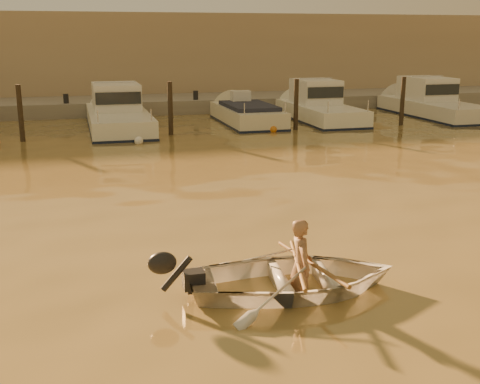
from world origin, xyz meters
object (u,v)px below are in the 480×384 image
object	(u,v)px
moored_boat_2	(118,113)
waterfront_building	(137,58)
dinghy	(294,278)
moored_boat_4	(320,106)
person	(301,265)
moored_boat_3	(247,118)
moored_boat_5	(434,103)

from	to	relation	value
moored_boat_2	waterfront_building	xyz separation A→B (m)	(1.98, 11.00, 1.77)
dinghy	moored_boat_4	distance (m)	18.45
person	moored_boat_3	world-z (taller)	person
moored_boat_2	waterfront_building	distance (m)	11.32
moored_boat_2	moored_boat_4	world-z (taller)	same
dinghy	moored_boat_5	world-z (taller)	moored_boat_5
moored_boat_5	person	bearing A→B (deg)	-127.66
moored_boat_2	moored_boat_5	distance (m)	14.40
moored_boat_2	moored_boat_5	xyz separation A→B (m)	(14.40, 0.00, 0.00)
dinghy	moored_boat_3	bearing A→B (deg)	-8.44
moored_boat_5	dinghy	bearing A→B (deg)	-127.89
moored_boat_3	moored_boat_4	distance (m)	3.37
moored_boat_3	waterfront_building	bearing A→B (deg)	107.28
moored_boat_4	person	bearing A→B (deg)	-113.60
moored_boat_5	waterfront_building	size ratio (longest dim) A/B	0.16
moored_boat_3	moored_boat_5	xyz separation A→B (m)	(8.99, 0.00, 0.40)
person	moored_boat_5	size ratio (longest dim) A/B	0.19
dinghy	waterfront_building	xyz separation A→B (m)	(0.71, 27.87, 2.20)
person	moored_boat_5	world-z (taller)	moored_boat_5
person	moored_boat_4	size ratio (longest dim) A/B	0.21
person	waterfront_building	bearing A→B (deg)	4.07
person	dinghy	bearing A→B (deg)	90.00
dinghy	person	distance (m)	0.22
moored_boat_4	moored_boat_5	bearing A→B (deg)	0.00
dinghy	waterfront_building	size ratio (longest dim) A/B	0.07
dinghy	moored_boat_5	bearing A→B (deg)	-32.56
person	moored_boat_3	size ratio (longest dim) A/B	0.23
person	moored_boat_5	xyz separation A→B (m)	(13.02, 16.88, 0.23)
moored_boat_4	moored_boat_5	distance (m)	5.65
moored_boat_2	waterfront_building	bearing A→B (deg)	79.79
waterfront_building	moored_boat_2	bearing A→B (deg)	-100.21
dinghy	moored_boat_4	size ratio (longest dim) A/B	0.46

